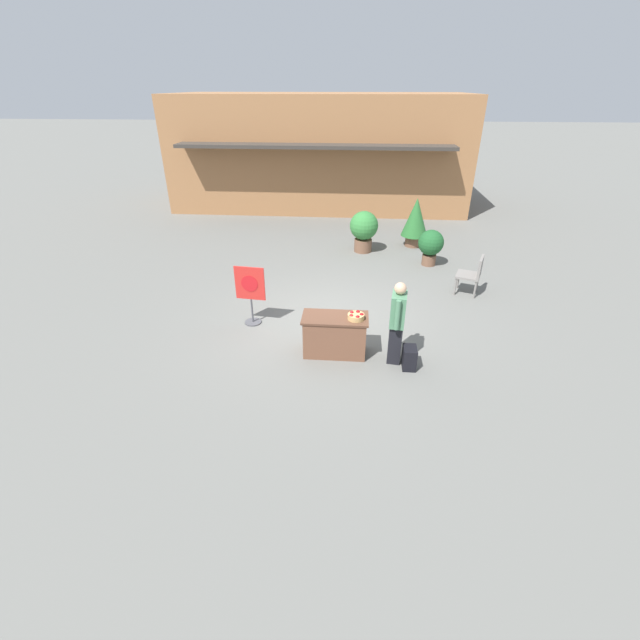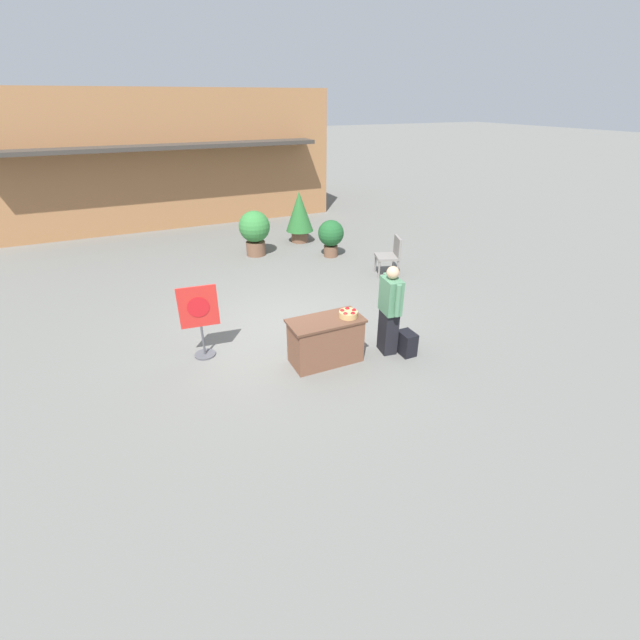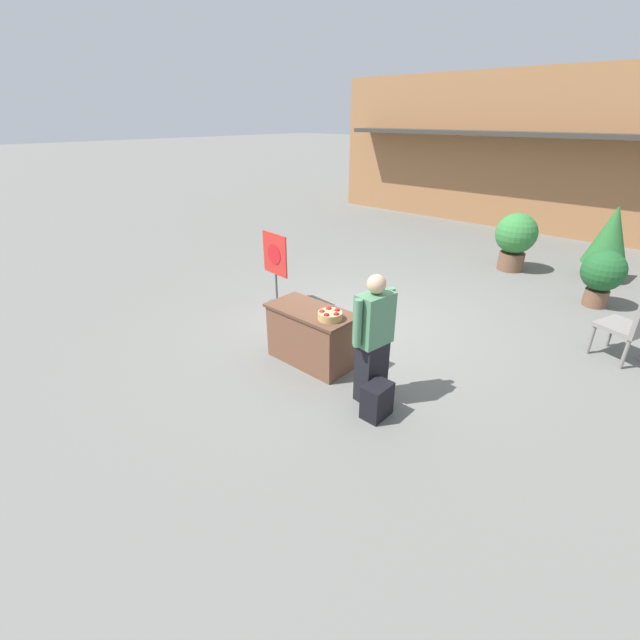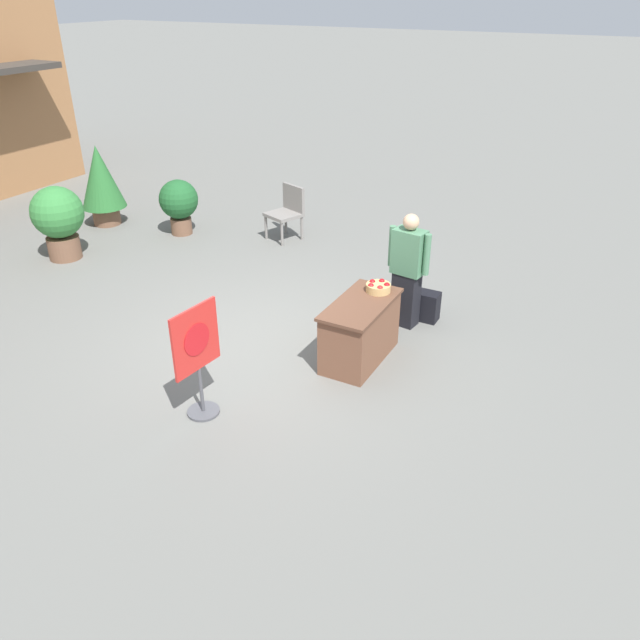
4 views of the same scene
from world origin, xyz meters
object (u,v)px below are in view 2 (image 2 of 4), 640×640
apple_basket (348,314)px  potted_plant_near_left (299,214)px  potted_plant_far_left (331,235)px  potted_plant_near_right (255,230)px  poster_board (200,318)px  backpack (407,343)px  patio_chair (391,254)px  person_visitor (390,310)px  display_table (326,341)px

apple_basket → potted_plant_near_left: potted_plant_near_left is taller
potted_plant_far_left → potted_plant_near_right: bearing=152.2°
poster_board → backpack: bearing=72.2°
potted_plant_near_right → potted_plant_far_left: potted_plant_near_right is taller
backpack → potted_plant_near_right: (-0.81, 6.25, 0.52)m
patio_chair → potted_plant_near_left: 3.70m
person_visitor → potted_plant_near_right: 6.05m
patio_chair → potted_plant_far_left: (-0.75, 1.90, 0.06)m
display_table → potted_plant_near_left: potted_plant_near_left is taller
apple_basket → potted_plant_far_left: (2.09, 4.92, -0.24)m
potted_plant_near_left → potted_plant_near_right: (-1.62, -0.64, -0.14)m
display_table → apple_basket: bearing=-8.2°
patio_chair → person_visitor: bearing=76.2°
patio_chair → potted_plant_near_right: bearing=-27.6°
person_visitor → potted_plant_near_right: person_visitor is taller
display_table → apple_basket: (0.39, -0.06, 0.45)m
display_table → person_visitor: person_visitor is taller
person_visitor → potted_plant_near_left: size_ratio=1.04×
backpack → patio_chair: patio_chair is taller
person_visitor → backpack: 0.69m
person_visitor → potted_plant_near_right: bearing=-76.7°
poster_board → potted_plant_far_left: size_ratio=1.27×
potted_plant_far_left → backpack: bearing=-101.7°
person_visitor → potted_plant_near_right: (-0.55, 6.03, -0.08)m
backpack → display_table: bearing=164.5°
display_table → backpack: display_table is taller
poster_board → potted_plant_near_left: 6.80m
potted_plant_near_left → potted_plant_near_right: bearing=-158.4°
display_table → poster_board: size_ratio=0.95×
potted_plant_near_right → poster_board: bearing=-116.7°
display_table → patio_chair: (3.22, 2.96, 0.15)m
patio_chair → potted_plant_near_left: (-1.02, 3.54, 0.31)m
person_visitor → display_table: bearing=-0.0°
backpack → potted_plant_far_left: potted_plant_far_left is taller
apple_basket → person_visitor: size_ratio=0.19×
poster_board → potted_plant_near_right: (2.43, 4.82, -0.00)m
apple_basket → person_visitor: person_visitor is taller
person_visitor → backpack: (0.26, -0.23, -0.60)m
apple_basket → backpack: (1.00, -0.33, -0.64)m
person_visitor → potted_plant_near_left: bearing=-91.1°
display_table → apple_basket: apple_basket is taller
display_table → potted_plant_near_right: size_ratio=0.99×
backpack → potted_plant_near_left: 6.97m
potted_plant_near_left → potted_plant_near_right: size_ratio=1.22×
patio_chair → potted_plant_near_left: size_ratio=0.64×
potted_plant_near_left → potted_plant_far_left: (0.27, -1.64, -0.25)m
person_visitor → backpack: bearing=146.7°
display_table → potted_plant_far_left: 5.46m
apple_basket → potted_plant_near_right: 5.93m
poster_board → person_visitor: bearing=74.0°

